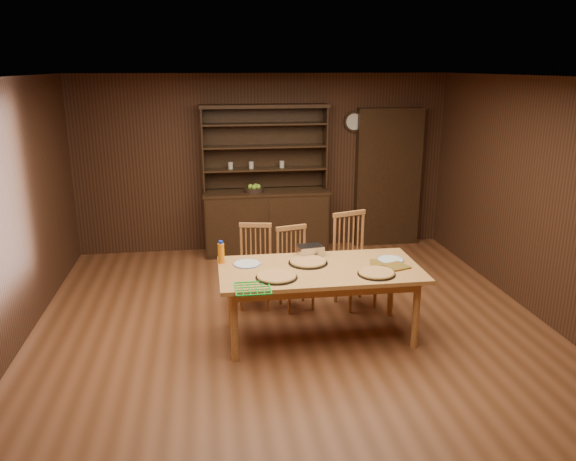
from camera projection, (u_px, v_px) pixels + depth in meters
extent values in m
plane|color=brown|center=(295.00, 334.00, 5.87)|extent=(6.00, 6.00, 0.00)
plane|color=silver|center=(296.00, 77.00, 5.13)|extent=(6.00, 6.00, 0.00)
plane|color=#3B2012|center=(264.00, 163.00, 8.35)|extent=(5.50, 0.00, 5.50)
plane|color=#3B2012|center=(395.00, 374.00, 2.65)|extent=(5.50, 0.00, 5.50)
plane|color=#3B2012|center=(554.00, 205.00, 5.88)|extent=(0.00, 6.00, 6.00)
cube|color=black|center=(266.00, 223.00, 8.34)|extent=(1.80, 0.50, 0.90)
cube|color=black|center=(266.00, 192.00, 8.21)|extent=(1.84, 0.52, 0.04)
cube|color=black|center=(264.00, 147.00, 8.25)|extent=(1.80, 0.02, 1.20)
cube|color=black|center=(203.00, 150.00, 7.98)|extent=(0.02, 0.32, 1.20)
cube|color=black|center=(325.00, 147.00, 8.23)|extent=(0.02, 0.32, 1.20)
cube|color=black|center=(264.00, 106.00, 7.94)|extent=(1.84, 0.34, 0.05)
cylinder|color=#A09A88|center=(231.00, 166.00, 8.10)|extent=(0.07, 0.07, 0.10)
cylinder|color=#A09A88|center=(251.00, 165.00, 8.15)|extent=(0.07, 0.07, 0.10)
cube|color=black|center=(388.00, 178.00, 8.59)|extent=(1.00, 0.18, 2.10)
cylinder|color=black|center=(354.00, 122.00, 8.33)|extent=(0.30, 0.04, 0.30)
cylinder|color=beige|center=(354.00, 122.00, 8.30)|extent=(0.24, 0.01, 0.24)
cube|color=gold|center=(320.00, 270.00, 5.64)|extent=(2.02, 1.01, 0.04)
cylinder|color=gold|center=(234.00, 326.00, 5.25)|extent=(0.07, 0.07, 0.71)
cylinder|color=gold|center=(230.00, 295.00, 5.98)|extent=(0.07, 0.07, 0.71)
cylinder|color=gold|center=(416.00, 315.00, 5.50)|extent=(0.07, 0.07, 0.71)
cylinder|color=gold|center=(391.00, 285.00, 6.23)|extent=(0.07, 0.07, 0.71)
cube|color=#AF723C|center=(255.00, 273.00, 6.46)|extent=(0.45, 0.44, 0.04)
cylinder|color=#AF723C|center=(241.00, 295.00, 6.39)|extent=(0.03, 0.03, 0.38)
cylinder|color=#AF723C|center=(244.00, 286.00, 6.66)|extent=(0.03, 0.03, 0.38)
cylinder|color=#AF723C|center=(267.00, 295.00, 6.38)|extent=(0.03, 0.03, 0.38)
cylinder|color=#AF723C|center=(269.00, 286.00, 6.65)|extent=(0.03, 0.03, 0.38)
cube|color=#AF723C|center=(255.00, 225.00, 6.46)|extent=(0.37, 0.10, 0.05)
cube|color=#AF723C|center=(296.00, 275.00, 6.42)|extent=(0.47, 0.45, 0.04)
cylinder|color=#AF723C|center=(289.00, 299.00, 6.30)|extent=(0.03, 0.03, 0.38)
cylinder|color=#AF723C|center=(280.00, 290.00, 6.54)|extent=(0.03, 0.03, 0.38)
cylinder|color=#AF723C|center=(313.00, 295.00, 6.41)|extent=(0.03, 0.03, 0.38)
cylinder|color=#AF723C|center=(303.00, 286.00, 6.65)|extent=(0.03, 0.03, 0.38)
cube|color=#AF723C|center=(291.00, 228.00, 6.40)|extent=(0.37, 0.12, 0.05)
cube|color=#AF723C|center=(356.00, 268.00, 6.47)|extent=(0.56, 0.54, 0.04)
cylinder|color=#AF723C|center=(350.00, 294.00, 6.33)|extent=(0.04, 0.04, 0.44)
cylinder|color=#AF723C|center=(336.00, 285.00, 6.61)|extent=(0.04, 0.04, 0.44)
cylinder|color=#AF723C|center=(375.00, 289.00, 6.47)|extent=(0.04, 0.04, 0.44)
cylinder|color=#AF723C|center=(360.00, 280.00, 6.75)|extent=(0.04, 0.04, 0.44)
cube|color=#AF723C|center=(349.00, 214.00, 6.46)|extent=(0.42, 0.16, 0.05)
cylinder|color=black|center=(277.00, 277.00, 5.36)|extent=(0.41, 0.41, 0.01)
cylinder|color=tan|center=(277.00, 276.00, 5.36)|extent=(0.37, 0.37, 0.02)
torus|color=gold|center=(277.00, 276.00, 5.36)|extent=(0.38, 0.38, 0.03)
cylinder|color=black|center=(376.00, 274.00, 5.45)|extent=(0.37, 0.37, 0.01)
cylinder|color=tan|center=(376.00, 273.00, 5.45)|extent=(0.34, 0.34, 0.02)
torus|color=gold|center=(376.00, 273.00, 5.45)|extent=(0.35, 0.35, 0.03)
cylinder|color=black|center=(308.00, 263.00, 5.76)|extent=(0.41, 0.41, 0.01)
cylinder|color=tan|center=(308.00, 261.00, 5.76)|extent=(0.37, 0.37, 0.02)
torus|color=gold|center=(308.00, 261.00, 5.76)|extent=(0.37, 0.37, 0.03)
cylinder|color=silver|center=(247.00, 264.00, 5.72)|extent=(0.28, 0.28, 0.01)
torus|color=#323E98|center=(247.00, 264.00, 5.72)|extent=(0.28, 0.28, 0.01)
cylinder|color=silver|center=(390.00, 260.00, 5.85)|extent=(0.27, 0.27, 0.01)
torus|color=#323E98|center=(390.00, 259.00, 5.85)|extent=(0.28, 0.28, 0.01)
cube|color=white|center=(310.00, 250.00, 6.00)|extent=(0.29, 0.23, 0.11)
cylinder|color=orange|center=(221.00, 253.00, 5.75)|extent=(0.07, 0.07, 0.21)
cylinder|color=#13299F|center=(221.00, 242.00, 5.72)|extent=(0.04, 0.04, 0.03)
cube|color=#AA2013|center=(397.00, 266.00, 5.65)|extent=(0.27, 0.27, 0.02)
cube|color=#AA2013|center=(379.00, 263.00, 5.75)|extent=(0.23, 0.23, 0.01)
cylinder|color=black|center=(254.00, 190.00, 8.12)|extent=(0.28, 0.28, 0.06)
sphere|color=#78B02F|center=(250.00, 187.00, 8.10)|extent=(0.08, 0.08, 0.08)
sphere|color=#78B02F|center=(256.00, 186.00, 8.14)|extent=(0.08, 0.08, 0.08)
sphere|color=#78B02F|center=(254.00, 187.00, 8.06)|extent=(0.08, 0.08, 0.08)
sphere|color=#78B02F|center=(258.00, 187.00, 8.10)|extent=(0.08, 0.08, 0.08)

